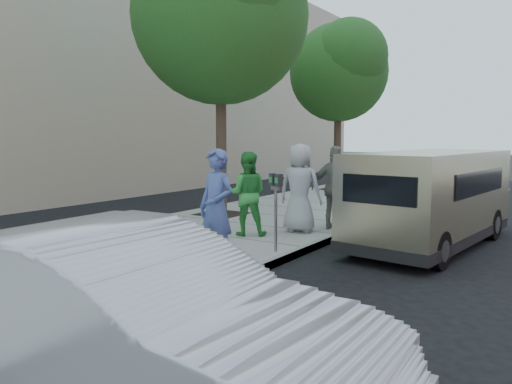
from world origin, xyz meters
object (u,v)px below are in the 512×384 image
(tree_near, at_px, (222,9))
(person_striped_polo, at_px, (336,188))
(sedan, at_px, (125,321))
(person_green_shirt, at_px, (247,194))
(person_gray_shirt, at_px, (300,188))
(person_officer, at_px, (216,208))
(van, at_px, (433,196))
(tree_far, at_px, (340,68))
(parking_meter, at_px, (276,195))

(tree_near, distance_m, person_striped_polo, 5.64)
(sedan, bearing_deg, tree_near, 29.87)
(person_green_shirt, xyz_separation_m, person_striped_polo, (1.30, 1.67, 0.06))
(person_green_shirt, distance_m, person_gray_shirt, 1.22)
(person_officer, distance_m, person_gray_shirt, 3.31)
(van, distance_m, person_green_shirt, 3.83)
(van, height_order, person_striped_polo, person_striped_polo)
(tree_far, xyz_separation_m, van, (5.57, -7.89, -3.86))
(parking_meter, xyz_separation_m, sedan, (1.56, -5.01, -0.43))
(tree_far, relative_size, person_gray_shirt, 3.33)
(van, height_order, sedan, van)
(tree_near, height_order, sedan, tree_near)
(tree_near, bearing_deg, person_green_shirt, -43.32)
(parking_meter, height_order, van, van)
(tree_far, height_order, person_officer, tree_far)
(person_gray_shirt, relative_size, person_striped_polo, 1.03)
(parking_meter, xyz_separation_m, person_gray_shirt, (-0.53, 1.93, -0.06))
(van, bearing_deg, person_officer, -113.46)
(person_officer, bearing_deg, person_striped_polo, 94.02)
(parking_meter, relative_size, sedan, 0.31)
(tree_far, distance_m, parking_meter, 11.77)
(person_green_shirt, height_order, person_gray_shirt, person_gray_shirt)
(sedan, bearing_deg, person_officer, 24.91)
(tree_near, distance_m, person_officer, 7.01)
(van, distance_m, person_officer, 4.76)
(van, bearing_deg, person_gray_shirt, -156.16)
(van, relative_size, person_gray_shirt, 2.77)
(sedan, height_order, person_green_shirt, person_green_shirt)
(tree_near, height_order, person_gray_shirt, tree_near)
(tree_far, bearing_deg, sedan, -72.21)
(sedan, height_order, person_striped_polo, person_striped_polo)
(tree_near, height_order, van, tree_near)
(person_green_shirt, bearing_deg, person_gray_shirt, -158.67)
(tree_far, xyz_separation_m, person_green_shirt, (2.16, -9.63, -3.84))
(tree_far, relative_size, sedan, 1.41)
(tree_far, xyz_separation_m, person_striped_polo, (3.45, -7.96, -3.79))
(sedan, xyz_separation_m, person_striped_polo, (-1.56, 7.67, 0.34))
(person_officer, distance_m, person_striped_polo, 4.05)
(tree_far, relative_size, van, 1.20)
(tree_near, distance_m, person_green_shirt, 5.39)
(person_gray_shirt, bearing_deg, tree_near, -29.45)
(tree_far, relative_size, person_striped_polo, 3.43)
(parking_meter, xyz_separation_m, van, (2.11, 2.74, -0.16))
(tree_far, distance_m, person_gray_shirt, 9.91)
(tree_near, distance_m, parking_meter, 6.33)
(parking_meter, relative_size, person_officer, 0.75)
(person_officer, bearing_deg, tree_far, 112.90)
(van, bearing_deg, person_striped_polo, -171.09)
(tree_near, relative_size, person_officer, 3.95)
(person_officer, distance_m, person_green_shirt, 2.57)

